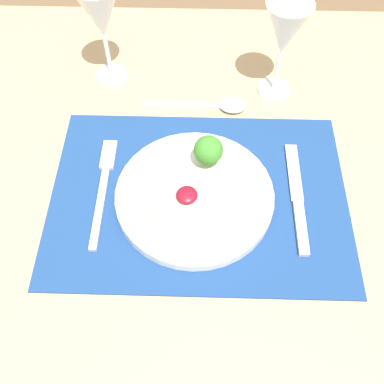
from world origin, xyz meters
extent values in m
plane|color=brown|center=(0.00, 0.00, 0.00)|extent=(8.00, 8.00, 0.00)
cube|color=tan|center=(0.00, 0.00, 0.75)|extent=(1.32, 1.03, 0.03)
cube|color=navy|center=(0.00, 0.00, 0.77)|extent=(0.48, 0.35, 0.00)
cylinder|color=silver|center=(-0.01, -0.01, 0.78)|extent=(0.26, 0.26, 0.02)
torus|color=silver|center=(-0.01, -0.01, 0.79)|extent=(0.26, 0.26, 0.01)
cube|color=beige|center=(-0.02, -0.03, 0.80)|extent=(0.09, 0.08, 0.02)
ellipsoid|color=maroon|center=(-0.02, -0.03, 0.82)|extent=(0.03, 0.03, 0.01)
cylinder|color=#84B256|center=(0.01, 0.05, 0.80)|extent=(0.01, 0.01, 0.02)
sphere|color=#387A28|center=(0.01, 0.05, 0.82)|extent=(0.05, 0.05, 0.05)
cube|color=#B2B2B7|center=(-0.16, -0.03, 0.78)|extent=(0.01, 0.15, 0.01)
cube|color=#B2B2B7|center=(-0.16, 0.08, 0.78)|extent=(0.02, 0.06, 0.01)
cube|color=#B2B2B7|center=(0.16, -0.06, 0.78)|extent=(0.02, 0.10, 0.01)
cube|color=#B2B2B7|center=(0.16, 0.05, 0.78)|extent=(0.02, 0.12, 0.00)
cube|color=#B2B2B7|center=(-0.04, 0.20, 0.77)|extent=(0.15, 0.01, 0.01)
ellipsoid|color=#B2B2B7|center=(0.06, 0.20, 0.78)|extent=(0.05, 0.04, 0.01)
cylinder|color=white|center=(0.14, 0.25, 0.77)|extent=(0.06, 0.06, 0.01)
cylinder|color=white|center=(0.14, 0.25, 0.82)|extent=(0.01, 0.01, 0.08)
cone|color=white|center=(0.14, 0.25, 0.91)|extent=(0.08, 0.08, 0.10)
cylinder|color=white|center=(-0.18, 0.28, 0.77)|extent=(0.06, 0.06, 0.01)
cylinder|color=white|center=(-0.18, 0.28, 0.82)|extent=(0.01, 0.01, 0.09)
cone|color=white|center=(-0.18, 0.28, 0.91)|extent=(0.08, 0.08, 0.10)
camera|label=1|loc=(0.00, -0.41, 1.38)|focal=42.00mm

